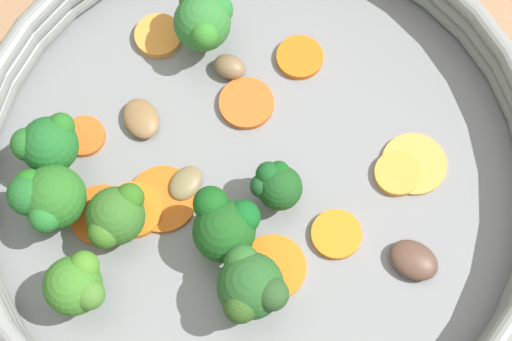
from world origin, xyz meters
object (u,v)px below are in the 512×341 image
carrot_slice_0 (397,174)px  broccoli_floret_7 (116,216)px  broccoli_floret_1 (275,187)px  carrot_slice_5 (101,215)px  carrot_slice_2 (336,234)px  carrot_slice_1 (134,210)px  broccoli_floret_0 (76,285)px  mushroom_piece_2 (230,67)px  carrot_slice_9 (84,136)px  carrot_slice_8 (162,199)px  carrot_slice_6 (414,164)px  broccoli_floret_2 (203,20)px  broccoli_floret_3 (250,286)px  carrot_slice_7 (158,36)px  broccoli_floret_4 (225,227)px  carrot_slice_3 (300,57)px  broccoli_floret_5 (48,144)px  mushroom_piece_1 (186,183)px  mushroom_piece_3 (141,119)px  mushroom_piece_0 (414,260)px  broccoli_floret_6 (47,198)px  carrot_slice_10 (273,267)px  carrot_slice_4 (246,103)px  skillet (256,182)px

carrot_slice_0 → broccoli_floret_7: size_ratio=0.68×
broccoli_floret_1 → broccoli_floret_7: bearing=54.8°
carrot_slice_5 → carrot_slice_2: bearing=-141.6°
carrot_slice_0 → carrot_slice_1: (0.11, 0.13, 0.00)m
carrot_slice_5 → broccoli_floret_0: 0.06m
carrot_slice_2 → mushroom_piece_2: bearing=-16.2°
carrot_slice_9 → carrot_slice_8: bearing=-176.1°
carrot_slice_6 → broccoli_floret_2: bearing=10.1°
broccoli_floret_3 → carrot_slice_8: bearing=-4.8°
mushroom_piece_2 → broccoli_floret_0: bearing=103.6°
carrot_slice_7 → mushroom_piece_2: bearing=-164.3°
carrot_slice_0 → broccoli_floret_7: bearing=54.6°
broccoli_floret_0 → carrot_slice_0: bearing=-114.9°
broccoli_floret_0 → broccoli_floret_4: bearing=-114.5°
carrot_slice_3 → broccoli_floret_5: (0.06, 0.17, 0.03)m
carrot_slice_5 → carrot_slice_9: (0.05, -0.03, -0.00)m
carrot_slice_6 → carrot_slice_8: bearing=51.7°
carrot_slice_9 → broccoli_floret_5: bearing=90.8°
carrot_slice_0 → carrot_slice_3: bearing=-10.6°
mushroom_piece_1 → broccoli_floret_7: bearing=78.5°
carrot_slice_6 → carrot_slice_8: size_ratio=0.96×
mushroom_piece_1 → mushroom_piece_3: size_ratio=0.84×
broccoli_floret_0 → carrot_slice_9: bearing=-42.6°
carrot_slice_0 → carrot_slice_5: 0.19m
mushroom_piece_3 → mushroom_piece_0: bearing=-165.7°
broccoli_floret_6 → broccoli_floret_7: broccoli_floret_6 is taller
carrot_slice_10 → broccoli_floret_6: broccoli_floret_6 is taller
carrot_slice_1 → broccoli_floret_0: broccoli_floret_0 is taller
broccoli_floret_2 → mushroom_piece_0: 0.21m
carrot_slice_6 → broccoli_floret_5: broccoli_floret_5 is taller
broccoli_floret_0 → carrot_slice_4: bearing=-84.3°
carrot_slice_9 → broccoli_floret_1: broccoli_floret_1 is taller
carrot_slice_5 → mushroom_piece_0: bearing=-145.5°
skillet → broccoli_floret_0: (0.02, 0.13, 0.04)m
mushroom_piece_2 → mushroom_piece_3: (0.02, 0.07, -0.00)m
carrot_slice_1 → mushroom_piece_2: size_ratio=1.65×
mushroom_piece_2 → carrot_slice_4: bearing=157.5°
carrot_slice_7 → broccoli_floret_0: size_ratio=0.71×
carrot_slice_1 → mushroom_piece_1: bearing=-108.6°
carrot_slice_5 → carrot_slice_7: 0.13m
carrot_slice_5 → carrot_slice_9: same height
skillet → carrot_slice_10: (-0.05, 0.04, 0.01)m
carrot_slice_7 → broccoli_floret_6: bearing=108.1°
carrot_slice_7 → broccoli_floret_4: broccoli_floret_4 is taller
carrot_slice_2 → mushroom_piece_1: size_ratio=1.27×
carrot_slice_1 → broccoli_floret_3: (-0.09, -0.01, 0.03)m
broccoli_floret_2 → broccoli_floret_5: same height
carrot_slice_2 → carrot_slice_4: same height
skillet → mushroom_piece_0: 0.11m
carrot_slice_3 → mushroom_piece_0: (-0.15, 0.06, 0.00)m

